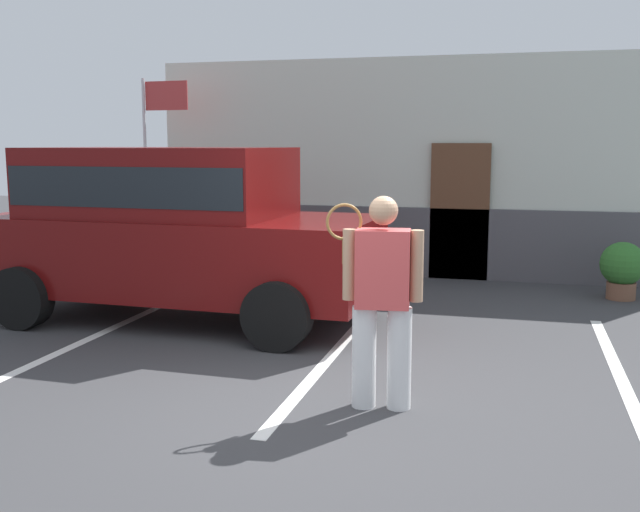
% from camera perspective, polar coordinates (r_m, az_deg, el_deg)
% --- Properties ---
extents(ground_plane, '(40.00, 40.00, 0.00)m').
position_cam_1_polar(ground_plane, '(6.00, -0.57, -11.77)').
color(ground_plane, '#38383A').
extents(parking_stripe_0, '(0.12, 4.40, 0.01)m').
position_cam_1_polar(parking_stripe_0, '(8.46, -17.19, -6.02)').
color(parking_stripe_0, silver).
rests_on(parking_stripe_0, ground_plane).
extents(parking_stripe_1, '(0.12, 4.40, 0.01)m').
position_cam_1_polar(parking_stripe_1, '(7.43, 0.93, -7.68)').
color(parking_stripe_1, silver).
rests_on(parking_stripe_1, ground_plane).
extents(parking_stripe_2, '(0.12, 4.40, 0.01)m').
position_cam_1_polar(parking_stripe_2, '(7.29, 22.21, -8.65)').
color(parking_stripe_2, silver).
rests_on(parking_stripe_2, ground_plane).
extents(house_frontage, '(8.50, 0.40, 3.42)m').
position_cam_1_polar(house_frontage, '(11.80, 7.63, 6.26)').
color(house_frontage, silver).
rests_on(house_frontage, ground_plane).
extents(parked_suv, '(4.66, 2.29, 2.05)m').
position_cam_1_polar(parked_suv, '(8.94, -11.31, 2.42)').
color(parked_suv, '#590C0C').
rests_on(parked_suv, ground_plane).
extents(tennis_player_man, '(0.77, 0.31, 1.70)m').
position_cam_1_polar(tennis_player_man, '(5.82, 4.80, -3.31)').
color(tennis_player_man, white).
rests_on(tennis_player_man, ground_plane).
extents(potted_plant_by_porch, '(0.59, 0.59, 0.78)m').
position_cam_1_polar(potted_plant_by_porch, '(10.77, 22.36, -0.83)').
color(potted_plant_by_porch, brown).
rests_on(potted_plant_by_porch, ground_plane).
extents(flag_pole, '(0.80, 0.08, 3.11)m').
position_cam_1_polar(flag_pole, '(12.15, -12.62, 8.77)').
color(flag_pole, silver).
rests_on(flag_pole, ground_plane).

